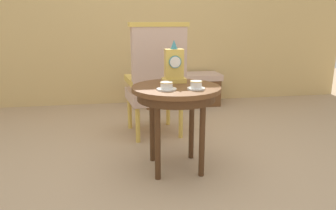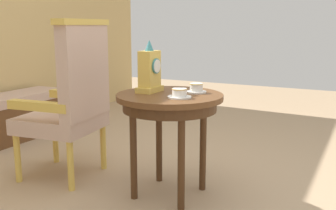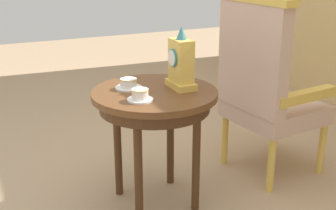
{
  "view_description": "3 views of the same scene",
  "coord_description": "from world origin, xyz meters",
  "px_view_note": "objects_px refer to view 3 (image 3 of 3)",
  "views": [
    {
      "loc": [
        -0.43,
        -2.34,
        1.16
      ],
      "look_at": [
        -0.03,
        0.01,
        0.52
      ],
      "focal_mm": 34.31,
      "sensor_mm": 36.0,
      "label": 1
    },
    {
      "loc": [
        -2.15,
        -1.12,
        1.1
      ],
      "look_at": [
        0.08,
        0.04,
        0.59
      ],
      "focal_mm": 42.08,
      "sensor_mm": 36.0,
      "label": 2
    },
    {
      "loc": [
        2.15,
        -0.88,
        1.4
      ],
      "look_at": [
        -0.04,
        0.11,
        0.55
      ],
      "focal_mm": 48.35,
      "sensor_mm": 36.0,
      "label": 3
    }
  ],
  "objects_px": {
    "side_table": "(155,105)",
    "teacup_right": "(140,95)",
    "teacup_left": "(128,84)",
    "armchair": "(265,85)",
    "mantel_clock": "(181,64)"
  },
  "relations": [
    {
      "from": "teacup_right",
      "to": "armchair",
      "type": "xyz_separation_m",
      "value": [
        -0.18,
        0.89,
        -0.11
      ]
    },
    {
      "from": "side_table",
      "to": "mantel_clock",
      "type": "bearing_deg",
      "value": 86.18
    },
    {
      "from": "mantel_clock",
      "to": "armchair",
      "type": "relative_size",
      "value": 0.29
    },
    {
      "from": "side_table",
      "to": "armchair",
      "type": "xyz_separation_m",
      "value": [
        -0.05,
        0.76,
        0.0
      ]
    },
    {
      "from": "armchair",
      "to": "teacup_right",
      "type": "bearing_deg",
      "value": -78.8
    },
    {
      "from": "teacup_right",
      "to": "mantel_clock",
      "type": "xyz_separation_m",
      "value": [
        -0.11,
        0.28,
        0.11
      ]
    },
    {
      "from": "mantel_clock",
      "to": "side_table",
      "type": "bearing_deg",
      "value": -93.82
    },
    {
      "from": "teacup_right",
      "to": "teacup_left",
      "type": "bearing_deg",
      "value": 175.76
    },
    {
      "from": "side_table",
      "to": "armchair",
      "type": "relative_size",
      "value": 0.59
    },
    {
      "from": "mantel_clock",
      "to": "armchair",
      "type": "distance_m",
      "value": 0.65
    },
    {
      "from": "mantel_clock",
      "to": "armchair",
      "type": "height_order",
      "value": "armchair"
    },
    {
      "from": "mantel_clock",
      "to": "armchair",
      "type": "bearing_deg",
      "value": 95.99
    },
    {
      "from": "teacup_right",
      "to": "armchair",
      "type": "height_order",
      "value": "armchair"
    },
    {
      "from": "side_table",
      "to": "teacup_right",
      "type": "relative_size",
      "value": 5.14
    },
    {
      "from": "side_table",
      "to": "mantel_clock",
      "type": "height_order",
      "value": "mantel_clock"
    }
  ]
}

